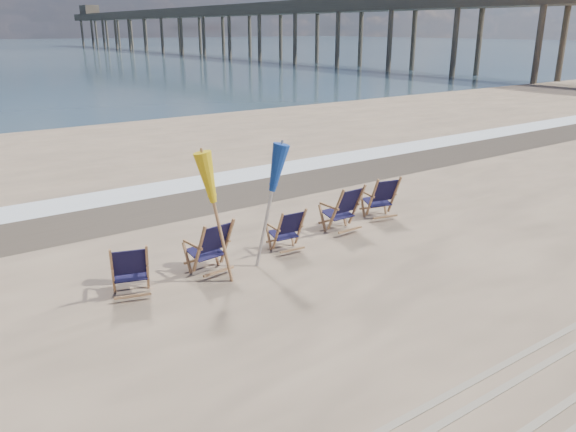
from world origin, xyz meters
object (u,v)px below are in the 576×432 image
beach_chair_3 (357,207)px  umbrella_yellow (217,183)px  beach_chair_0 (148,269)px  beach_chair_4 (394,196)px  beach_chair_2 (301,228)px  umbrella_blue (267,173)px  fishing_pier (219,25)px  beach_chair_1 (227,243)px

beach_chair_3 → umbrella_yellow: bearing=7.7°
beach_chair_0 → beach_chair_4: bearing=-157.1°
beach_chair_2 → umbrella_blue: bearing=20.0°
fishing_pier → beach_chair_0: bearing=-119.6°
beach_chair_2 → umbrella_yellow: umbrella_yellow is taller
fishing_pier → beach_chair_1: bearing=-118.7°
umbrella_blue → umbrella_yellow: bearing=-174.3°
beach_chair_1 → umbrella_yellow: size_ratio=0.46×
beach_chair_1 → beach_chair_2: bearing=175.0°
beach_chair_1 → beach_chair_2: (1.65, 0.03, -0.07)m
beach_chair_4 → fishing_pier: size_ratio=0.01×
beach_chair_4 → fishing_pier: bearing=-102.9°
beach_chair_1 → beach_chair_4: (4.56, 0.38, -0.01)m
beach_chair_3 → umbrella_blue: umbrella_blue is taller
umbrella_yellow → umbrella_blue: bearing=5.7°
beach_chair_1 → umbrella_blue: size_ratio=0.46×
beach_chair_1 → beach_chair_3: size_ratio=0.98×
beach_chair_1 → fishing_pier: 81.61m
beach_chair_3 → umbrella_blue: bearing=9.1°
beach_chair_3 → beach_chair_0: bearing=3.4°
umbrella_yellow → fishing_pier: bearing=61.2°
beach_chair_0 → umbrella_blue: (2.27, -0.07, 1.26)m
beach_chair_2 → umbrella_blue: size_ratio=0.40×
beach_chair_2 → fishing_pier: fishing_pier is taller
beach_chair_0 → beach_chair_1: beach_chair_1 is taller
beach_chair_4 → umbrella_yellow: umbrella_yellow is taller
umbrella_yellow → beach_chair_2: bearing=10.4°
beach_chair_0 → fishing_pier: bearing=-101.7°
beach_chair_0 → beach_chair_3: beach_chair_3 is taller
fishing_pier → umbrella_yellow: bearing=-118.8°
beach_chair_2 → umbrella_blue: (-0.93, -0.26, 1.29)m
beach_chair_3 → umbrella_yellow: umbrella_yellow is taller
beach_chair_0 → umbrella_yellow: bearing=-170.1°
beach_chair_3 → beach_chair_4: size_ratio=1.03×
beach_chair_2 → umbrella_blue: 1.61m
beach_chair_3 → umbrella_yellow: 3.88m
beach_chair_4 → umbrella_blue: 4.08m
beach_chair_4 → beach_chair_2: bearing=19.8°
beach_chair_1 → fishing_pier: bearing=-124.9°
umbrella_yellow → fishing_pier: (39.44, 71.84, 2.90)m
beach_chair_2 → beach_chair_0: bearing=7.9°
fishing_pier → beach_chair_2: bearing=-117.7°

